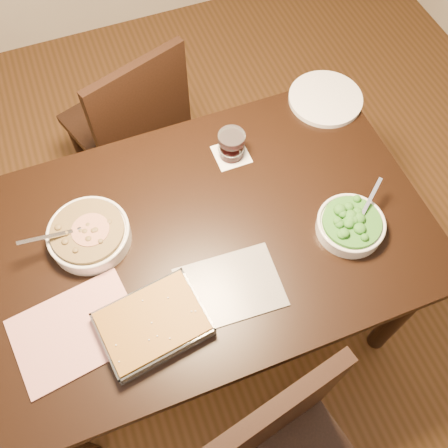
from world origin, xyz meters
The scene contains 11 objects.
ground centered at (0.00, 0.00, 0.00)m, with size 4.00×4.00×0.00m, color #432B13.
table centered at (0.00, 0.00, 0.65)m, with size 1.40×0.90×0.75m.
magazine_a centered at (-0.44, -0.16, 0.75)m, with size 0.34×0.25×0.01m, color #BD363C.
magazine_b centered at (0.01, -0.20, 0.75)m, with size 0.30×0.21×0.01m, color #26262E.
coaster centered at (0.19, 0.25, 0.75)m, with size 0.11×0.11×0.00m, color white.
stew_bowl centered at (-0.33, 0.10, 0.78)m, with size 0.28×0.25×0.09m.
broccoli_bowl centered at (0.43, -0.15, 0.78)m, with size 0.21×0.21×0.08m.
baking_dish centered at (-0.24, -0.23, 0.78)m, with size 0.31×0.25×0.05m.
wine_tumbler centered at (0.19, 0.25, 0.81)m, with size 0.09×0.09×0.10m.
dinner_plate centered at (0.60, 0.36, 0.76)m, with size 0.27×0.27×0.02m, color white.
chair_far centered at (-0.07, 0.73, 0.50)m, with size 0.54×0.54×0.90m.
Camera 1 is at (-0.21, -0.71, 2.12)m, focal length 40.00 mm.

